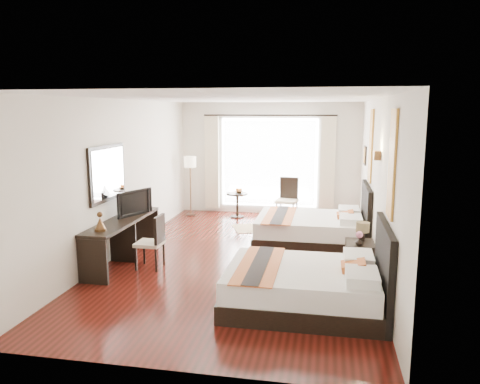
% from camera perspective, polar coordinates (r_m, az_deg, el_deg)
% --- Properties ---
extents(floor, '(4.50, 7.50, 0.01)m').
position_cam_1_polar(floor, '(8.44, 0.28, -8.05)').
color(floor, black).
rests_on(floor, ground).
extents(ceiling, '(4.50, 7.50, 0.02)m').
position_cam_1_polar(ceiling, '(8.03, 0.30, 11.27)').
color(ceiling, white).
rests_on(ceiling, wall_headboard).
extents(wall_headboard, '(0.01, 7.50, 2.80)m').
position_cam_1_polar(wall_headboard, '(8.03, 16.25, 0.92)').
color(wall_headboard, silver).
rests_on(wall_headboard, floor).
extents(wall_desk, '(0.01, 7.50, 2.80)m').
position_cam_1_polar(wall_desk, '(8.80, -14.25, 1.78)').
color(wall_desk, silver).
rests_on(wall_desk, floor).
extents(wall_window, '(4.50, 0.01, 2.80)m').
position_cam_1_polar(wall_window, '(11.80, 3.58, 4.07)').
color(wall_window, silver).
rests_on(wall_window, floor).
extents(wall_entry, '(4.50, 0.01, 2.80)m').
position_cam_1_polar(wall_entry, '(4.56, -8.28, -5.48)').
color(wall_entry, silver).
rests_on(wall_entry, floor).
extents(window_glass, '(2.40, 0.02, 2.20)m').
position_cam_1_polar(window_glass, '(11.79, 3.57, 3.58)').
color(window_glass, white).
rests_on(window_glass, wall_window).
extents(sheer_curtain, '(2.30, 0.02, 2.10)m').
position_cam_1_polar(sheer_curtain, '(11.73, 3.53, 3.55)').
color(sheer_curtain, white).
rests_on(sheer_curtain, wall_window).
extents(drape_left, '(0.35, 0.14, 2.35)m').
position_cam_1_polar(drape_left, '(11.96, -3.42, 3.57)').
color(drape_left, '#C0B595').
rests_on(drape_left, floor).
extents(drape_right, '(0.35, 0.14, 2.35)m').
position_cam_1_polar(drape_right, '(11.60, 10.63, 3.22)').
color(drape_right, '#C0B595').
rests_on(drape_right, floor).
extents(art_panel_near, '(0.03, 0.50, 1.35)m').
position_cam_1_polar(art_panel_near, '(6.07, 18.04, 3.27)').
color(art_panel_near, '#9C4216').
rests_on(art_panel_near, wall_headboard).
extents(art_panel_far, '(0.03, 0.50, 1.35)m').
position_cam_1_polar(art_panel_far, '(9.07, 15.67, 5.44)').
color(art_panel_far, '#9C4216').
rests_on(art_panel_far, wall_headboard).
extents(wall_sconce, '(0.10, 0.14, 0.14)m').
position_cam_1_polar(wall_sconce, '(7.48, 16.37, 4.30)').
color(wall_sconce, '#4F331C').
rests_on(wall_sconce, wall_headboard).
extents(mirror_frame, '(0.04, 1.25, 0.95)m').
position_cam_1_polar(mirror_frame, '(8.24, -15.87, 2.21)').
color(mirror_frame, black).
rests_on(mirror_frame, wall_desk).
extents(mirror_glass, '(0.01, 1.12, 0.82)m').
position_cam_1_polar(mirror_glass, '(8.23, -15.71, 2.21)').
color(mirror_glass, white).
rests_on(mirror_glass, mirror_frame).
extents(bed_near, '(2.10, 1.63, 1.18)m').
position_cam_1_polar(bed_near, '(6.41, 8.42, -11.17)').
color(bed_near, black).
rests_on(bed_near, floor).
extents(bed_far, '(2.14, 1.67, 1.21)m').
position_cam_1_polar(bed_far, '(9.30, 9.07, -4.45)').
color(bed_far, black).
rests_on(bed_far, floor).
extents(nightstand, '(0.45, 0.55, 0.53)m').
position_cam_1_polar(nightstand, '(7.79, 14.34, -7.84)').
color(nightstand, black).
rests_on(nightstand, floor).
extents(table_lamp, '(0.21, 0.21, 0.33)m').
position_cam_1_polar(table_lamp, '(7.77, 14.72, -4.35)').
color(table_lamp, black).
rests_on(table_lamp, nightstand).
extents(vase, '(0.14, 0.14, 0.12)m').
position_cam_1_polar(vase, '(7.52, 14.31, -6.15)').
color(vase, black).
rests_on(vase, nightstand).
extents(console_desk, '(0.50, 2.20, 0.76)m').
position_cam_1_polar(console_desk, '(8.37, -14.07, -5.78)').
color(console_desk, black).
rests_on(console_desk, floor).
extents(television, '(0.42, 0.76, 0.45)m').
position_cam_1_polar(television, '(8.56, -13.06, -1.23)').
color(television, black).
rests_on(television, console_desk).
extents(bronze_figurine, '(0.21, 0.21, 0.26)m').
position_cam_1_polar(bronze_figurine, '(7.57, -16.68, -3.59)').
color(bronze_figurine, '#4F331C').
rests_on(bronze_figurine, console_desk).
extents(desk_chair, '(0.43, 0.43, 0.90)m').
position_cam_1_polar(desk_chair, '(7.99, -10.81, -7.18)').
color(desk_chair, beige).
rests_on(desk_chair, floor).
extents(floor_lamp, '(0.30, 0.30, 1.48)m').
position_cam_1_polar(floor_lamp, '(11.60, -6.10, 3.18)').
color(floor_lamp, black).
rests_on(floor_lamp, floor).
extents(side_table, '(0.52, 0.52, 0.60)m').
position_cam_1_polar(side_table, '(11.49, -0.33, -1.61)').
color(side_table, black).
rests_on(side_table, floor).
extents(fruit_bowl, '(0.23, 0.23, 0.05)m').
position_cam_1_polar(fruit_bowl, '(11.45, -0.14, 0.02)').
color(fruit_bowl, '#422A17').
rests_on(fruit_bowl, side_table).
extents(window_chair, '(0.54, 0.54, 1.02)m').
position_cam_1_polar(window_chair, '(11.23, 5.75, -1.89)').
color(window_chair, beige).
rests_on(window_chair, floor).
extents(jute_rug, '(1.41, 1.21, 0.01)m').
position_cam_1_polar(jute_rug, '(10.52, 2.55, -4.36)').
color(jute_rug, tan).
rests_on(jute_rug, floor).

